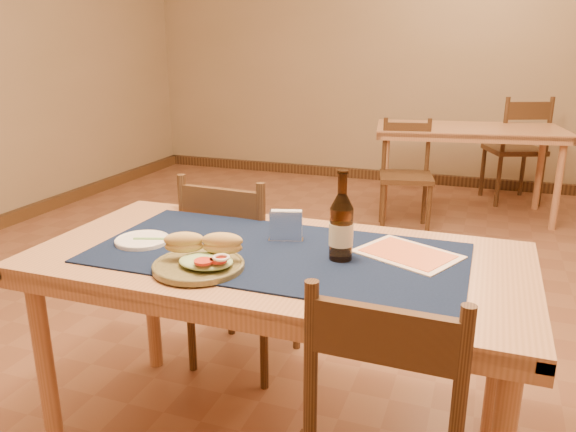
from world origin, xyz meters
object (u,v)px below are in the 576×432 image
(sandwich_plate, at_px, (201,259))
(napkin_holder, at_px, (286,226))
(chair_main_far, at_px, (240,268))
(beer_bottle, at_px, (341,227))
(main_table, at_px, (278,277))
(back_table, at_px, (468,137))

(sandwich_plate, bearing_deg, napkin_holder, 64.85)
(chair_main_far, xyz_separation_m, beer_bottle, (0.56, -0.45, 0.39))
(sandwich_plate, bearing_deg, main_table, 50.91)
(back_table, xyz_separation_m, napkin_holder, (-0.47, -3.11, 0.14))
(back_table, bearing_deg, beer_bottle, -94.37)
(beer_bottle, height_order, napkin_holder, beer_bottle)
(back_table, bearing_deg, chair_main_far, -106.28)
(main_table, relative_size, sandwich_plate, 5.75)
(beer_bottle, bearing_deg, napkin_holder, 154.05)
(chair_main_far, bearing_deg, napkin_holder, -45.50)
(chair_main_far, xyz_separation_m, napkin_holder, (0.34, -0.35, 0.34))
(main_table, xyz_separation_m, chair_main_far, (-0.35, 0.47, -0.20))
(chair_main_far, relative_size, sandwich_plate, 3.24)
(back_table, distance_m, beer_bottle, 3.23)
(back_table, bearing_deg, main_table, -98.00)
(back_table, height_order, beer_bottle, beer_bottle)
(chair_main_far, distance_m, napkin_holder, 0.59)
(main_table, bearing_deg, napkin_holder, 96.94)
(back_table, relative_size, chair_main_far, 1.76)
(beer_bottle, bearing_deg, back_table, 85.63)
(main_table, relative_size, back_table, 1.01)
(chair_main_far, height_order, napkin_holder, chair_main_far)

